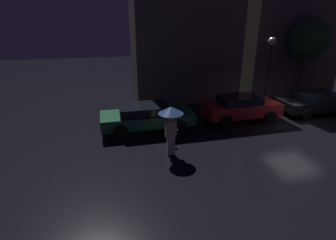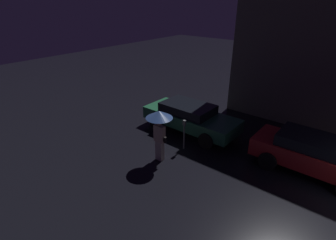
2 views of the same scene
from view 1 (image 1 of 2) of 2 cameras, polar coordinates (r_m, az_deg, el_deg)
ground_plane at (r=15.82m, az=26.67°, el=-0.91°), size 60.00×60.00×0.00m
building_facade_left at (r=18.37m, az=3.83°, el=17.33°), size 7.08×3.00×8.24m
building_facade_right at (r=22.16m, az=25.02°, el=17.40°), size 7.06×3.00×9.20m
parked_car_green at (r=13.26m, az=-4.68°, el=0.78°), size 4.65×2.00×1.34m
parked_car_red at (r=15.08m, az=15.60°, el=2.71°), size 4.18×1.90×1.42m
parked_car_black at (r=18.00m, az=29.62°, el=3.43°), size 4.56×2.03×1.29m
pedestrian_with_umbrella at (r=10.46m, az=0.62°, el=0.45°), size 1.02×1.02×2.11m
parking_meter at (r=11.96m, az=0.24°, el=-1.00°), size 0.12×0.10×1.34m
street_lamp_near at (r=17.80m, az=21.30°, el=12.70°), size 0.46×0.46×4.31m
street_tree at (r=20.44m, az=28.08°, el=15.20°), size 2.78×2.78×5.46m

